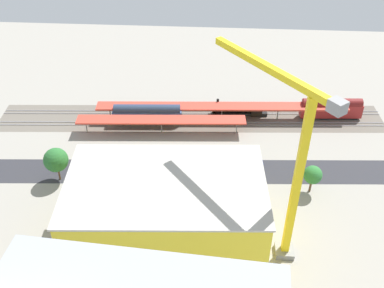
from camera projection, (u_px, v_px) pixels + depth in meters
The scene contains 23 objects.
ground_plane at pixel (185, 163), 111.50m from camera, with size 173.19×173.19×0.00m, color gray.
rail_bed at pixel (191, 118), 127.47m from camera, with size 108.25×13.89×0.01m, color #665E54.
street_asphalt at pixel (184, 171), 108.78m from camera, with size 108.25×9.00×0.01m, color #2D2D33.
track_rails at pixel (191, 118), 127.36m from camera, with size 108.05×14.07×0.12m.
platform_canopy_near at pixel (161, 120), 119.68m from camera, with size 45.32×6.99×4.21m.
platform_canopy_far at pixel (222, 106), 124.83m from camera, with size 70.10×8.50×4.37m.
locomotive at pixel (240, 109), 128.03m from camera, with size 15.84×3.62×5.06m.
passenger_coach at pixel (331, 108), 125.80m from camera, with size 17.24×3.85×6.14m.
freight_coach_far at pixel (147, 113), 123.94m from camera, with size 19.14×4.08×5.74m.
parked_car_0 at pixel (254, 163), 110.17m from camera, with size 4.42×2.28×1.72m.
parked_car_1 at pixel (219, 162), 110.34m from camera, with size 4.79×2.01×1.76m.
parked_car_2 at pixel (186, 160), 111.04m from camera, with size 4.53×1.95×1.78m.
parked_car_3 at pixel (152, 159), 111.54m from camera, with size 4.14×2.12×1.66m.
parked_car_4 at pixel (122, 156), 112.23m from camera, with size 4.65×2.26×1.81m.
construction_building at pixel (167, 215), 86.35m from camera, with size 36.32×22.43×15.70m, color yellow.
construction_roof_slab at pixel (165, 184), 81.53m from camera, with size 36.92×23.03×0.40m, color #B7B2A8.
tower_crane at pixel (289, 157), 77.06m from camera, with size 19.45×23.79×37.43m.
box_truck_0 at pixel (224, 180), 103.84m from camera, with size 9.74×2.72×3.40m.
box_truck_1 at pixel (177, 182), 103.41m from camera, with size 8.70×2.76×3.11m.
street_tree_0 at pixel (196, 174), 101.44m from camera, with size 4.18×4.18×6.40m.
street_tree_1 at pixel (313, 175), 100.28m from camera, with size 4.24×4.24×7.03m.
street_tree_2 at pixel (56, 160), 103.06m from camera, with size 5.69×5.69×8.68m.
traffic_light at pixel (132, 167), 103.47m from camera, with size 0.50×0.36×6.36m.
Camera 1 is at (-7.35, 86.21, 70.50)m, focal length 42.00 mm.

